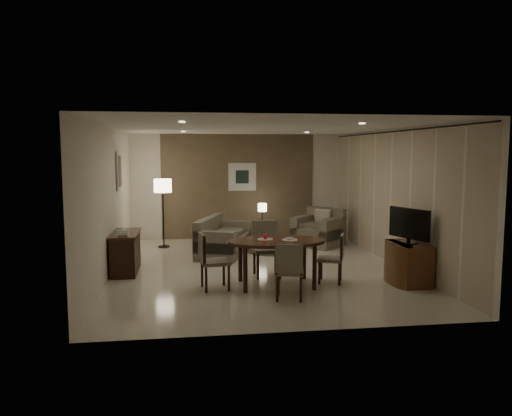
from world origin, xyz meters
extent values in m
cube|color=beige|center=(0.00, 0.00, 0.00)|extent=(5.50, 7.00, 0.00)
cube|color=white|center=(0.00, 0.00, 2.70)|extent=(5.50, 7.00, 0.00)
cube|color=brown|center=(0.00, 3.50, 1.35)|extent=(5.50, 0.00, 2.70)
cube|color=silver|center=(-2.75, 0.00, 1.35)|extent=(0.00, 7.00, 2.70)
cube|color=silver|center=(2.75, 0.00, 1.35)|extent=(0.00, 7.00, 2.70)
cube|color=brown|center=(0.00, 3.48, 1.35)|extent=(3.96, 0.03, 2.70)
cylinder|color=black|center=(2.68, 0.00, 2.64)|extent=(0.03, 6.80, 0.03)
cube|color=silver|center=(0.10, 3.46, 1.60)|extent=(0.72, 0.03, 0.72)
cube|color=#192D24|center=(0.10, 3.44, 1.60)|extent=(0.34, 0.01, 0.34)
cube|color=silver|center=(-2.72, 1.20, 1.85)|extent=(0.03, 0.60, 0.80)
cube|color=gray|center=(-2.71, 1.20, 1.85)|extent=(0.01, 0.46, 0.64)
cylinder|color=white|center=(-1.40, -1.80, 2.69)|extent=(0.10, 0.10, 0.01)
cylinder|color=white|center=(1.40, -1.80, 2.69)|extent=(0.10, 0.10, 0.01)
cylinder|color=white|center=(-1.40, 1.80, 2.69)|extent=(0.10, 0.10, 0.01)
cylinder|color=white|center=(1.40, 1.80, 2.69)|extent=(0.10, 0.10, 0.01)
cylinder|color=white|center=(-0.05, -1.27, 0.78)|extent=(0.26, 0.26, 0.02)
cylinder|color=white|center=(0.35, -1.37, 0.78)|extent=(0.26, 0.26, 0.02)
sphere|color=red|center=(-0.05, -1.27, 0.83)|extent=(0.09, 0.09, 0.09)
cube|color=white|center=(0.35, -1.37, 0.80)|extent=(0.12, 0.08, 0.03)
cylinder|color=#464027|center=(0.54, 1.56, 0.01)|extent=(1.12, 1.12, 0.01)
camera|label=1|loc=(-1.37, -9.41, 2.24)|focal=35.00mm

